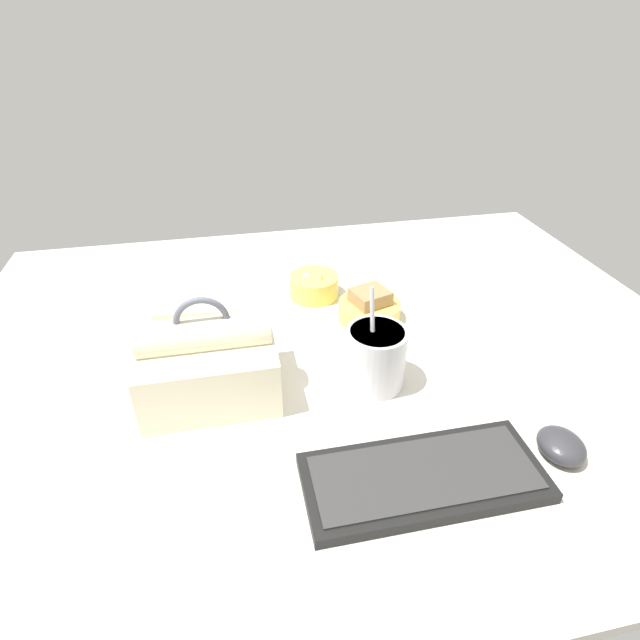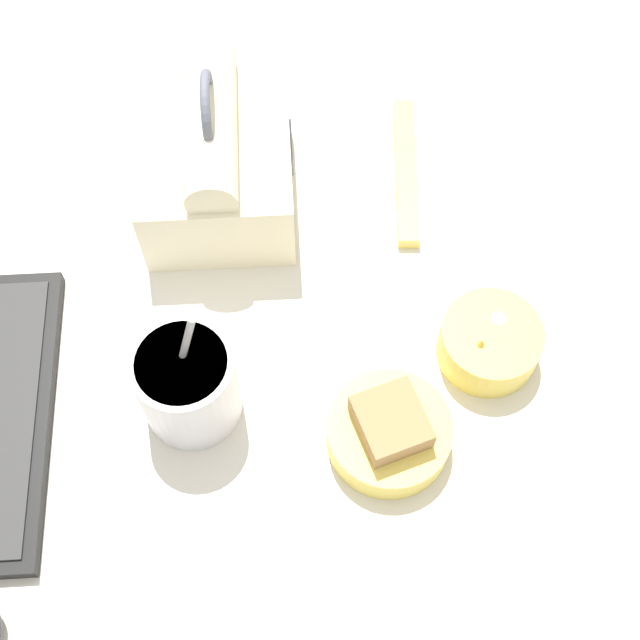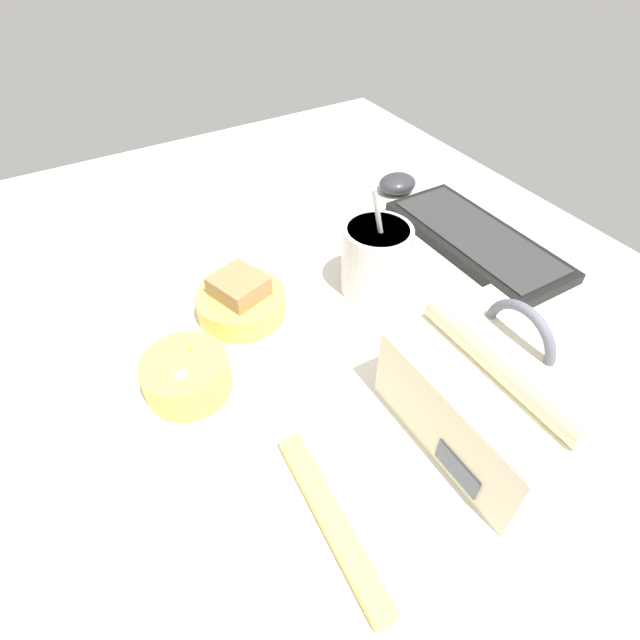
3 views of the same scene
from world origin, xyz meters
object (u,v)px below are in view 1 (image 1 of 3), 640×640
(bento_bowl_snacks, at_px, (314,285))
(lunch_bag, at_px, (208,363))
(computer_mouse, at_px, (561,446))
(bento_bowl_sandwich, at_px, (369,308))
(chopstick_case, at_px, (205,319))
(keyboard, at_px, (423,477))
(soup_cup, at_px, (376,356))

(bento_bowl_snacks, bearing_deg, lunch_bag, 50.81)
(bento_bowl_snacks, height_order, computer_mouse, bento_bowl_snacks)
(bento_bowl_snacks, xyz_separation_m, computer_mouse, (-0.25, 0.51, -0.01))
(bento_bowl_sandwich, relative_size, computer_mouse, 1.69)
(lunch_bag, height_order, bento_bowl_sandwich, lunch_bag)
(bento_bowl_snacks, height_order, chopstick_case, bento_bowl_snacks)
(bento_bowl_sandwich, distance_m, bento_bowl_snacks, 0.14)
(keyboard, relative_size, soup_cup, 1.83)
(keyboard, bearing_deg, chopstick_case, -58.34)
(soup_cup, bearing_deg, lunch_bag, -6.28)
(keyboard, height_order, bento_bowl_sandwich, bento_bowl_sandwich)
(keyboard, height_order, computer_mouse, computer_mouse)
(bento_bowl_sandwich, bearing_deg, soup_cup, 75.96)
(bento_bowl_snacks, relative_size, chopstick_case, 0.52)
(bento_bowl_snacks, distance_m, chopstick_case, 0.24)
(bento_bowl_sandwich, distance_m, computer_mouse, 0.43)
(soup_cup, relative_size, bento_bowl_sandwich, 1.42)
(keyboard, bearing_deg, bento_bowl_snacks, -84.87)
(soup_cup, bearing_deg, chopstick_case, -41.46)
(keyboard, distance_m, computer_mouse, 0.21)
(soup_cup, relative_size, bento_bowl_snacks, 1.67)
(bento_bowl_sandwich, bearing_deg, computer_mouse, 112.34)
(bento_bowl_snacks, bearing_deg, chopstick_case, 14.51)
(chopstick_case, bearing_deg, lunch_bag, 92.63)
(computer_mouse, bearing_deg, soup_cup, -43.94)
(chopstick_case, bearing_deg, keyboard, 121.66)
(bento_bowl_sandwich, xyz_separation_m, bento_bowl_snacks, (0.09, -0.11, 0.00))
(soup_cup, height_order, bento_bowl_snacks, soup_cup)
(keyboard, distance_m, chopstick_case, 0.54)
(soup_cup, xyz_separation_m, bento_bowl_sandwich, (-0.05, -0.19, -0.03))
(soup_cup, bearing_deg, bento_bowl_snacks, -82.17)
(keyboard, distance_m, bento_bowl_sandwich, 0.41)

